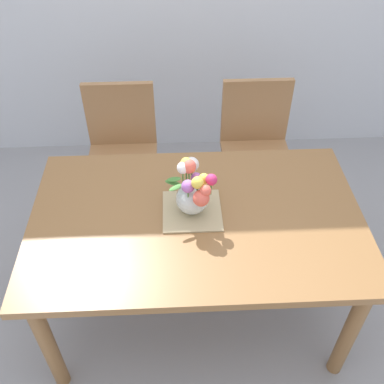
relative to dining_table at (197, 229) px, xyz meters
name	(u,v)px	position (x,y,z in m)	size (l,w,h in m)	color
ground_plane	(196,306)	(0.00, 0.00, -0.64)	(12.00, 12.00, 0.00)	#939399
dining_table	(197,229)	(0.00, 0.00, 0.00)	(1.51, 0.94, 0.73)	olive
chair_left	(122,147)	(-0.41, 0.81, -0.12)	(0.42, 0.42, 0.90)	#9E7047
chair_right	(256,143)	(0.41, 0.81, -0.12)	(0.42, 0.42, 0.90)	#9E7047
placemat	(192,211)	(-0.02, 0.03, 0.09)	(0.27, 0.27, 0.01)	tan
flower_vase	(193,191)	(-0.02, 0.03, 0.22)	(0.23, 0.26, 0.26)	silver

